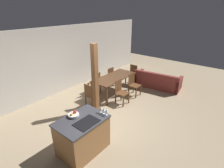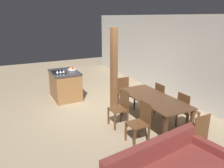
{
  "view_description": "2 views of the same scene",
  "coord_description": "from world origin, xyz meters",
  "px_view_note": "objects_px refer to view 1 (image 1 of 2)",
  "views": [
    {
      "loc": [
        -3.64,
        -3.25,
        3.36
      ],
      "look_at": [
        0.6,
        0.2,
        0.95
      ],
      "focal_mm": 28.0,
      "sensor_mm": 36.0,
      "label": 1
    },
    {
      "loc": [
        5.46,
        -2.28,
        2.64
      ],
      "look_at": [
        0.6,
        0.2,
        0.95
      ],
      "focal_mm": 35.0,
      "sensor_mm": 36.0,
      "label": 2
    }
  ],
  "objects_px": {
    "fruit_bowl": "(74,115)",
    "dining_chair_near_right": "(133,84)",
    "dining_chair_far_left": "(95,83)",
    "dining_chair_head_end": "(91,95)",
    "dining_table": "(114,79)",
    "dining_chair_far_right": "(109,77)",
    "wine_glass_far": "(101,108)",
    "wine_glass_middle": "(104,109)",
    "dining_chair_foot_end": "(132,74)",
    "couch": "(157,81)",
    "dining_chair_near_left": "(121,91)",
    "wine_glass_near": "(107,111)",
    "timber_post": "(95,80)",
    "kitchen_island": "(83,135)"
  },
  "relations": [
    {
      "from": "dining_chair_far_left",
      "to": "dining_chair_head_end",
      "type": "distance_m",
      "value": 1.12
    },
    {
      "from": "dining_chair_foot_end",
      "to": "dining_table",
      "type": "bearing_deg",
      "value": -90.0
    },
    {
      "from": "wine_glass_near",
      "to": "wine_glass_middle",
      "type": "relative_size",
      "value": 1.0
    },
    {
      "from": "fruit_bowl",
      "to": "wine_glass_middle",
      "type": "relative_size",
      "value": 1.67
    },
    {
      "from": "dining_chair_near_right",
      "to": "dining_chair_head_end",
      "type": "xyz_separation_m",
      "value": [
        -1.78,
        0.66,
        0.0
      ]
    },
    {
      "from": "dining_chair_near_right",
      "to": "dining_chair_far_left",
      "type": "xyz_separation_m",
      "value": [
        -0.87,
        1.32,
        0.0
      ]
    },
    {
      "from": "wine_glass_near",
      "to": "dining_chair_near_right",
      "type": "xyz_separation_m",
      "value": [
        2.88,
        1.05,
        -0.57
      ]
    },
    {
      "from": "dining_chair_far_left",
      "to": "dining_chair_near_right",
      "type": "bearing_deg",
      "value": 123.54
    },
    {
      "from": "dining_chair_near_right",
      "to": "dining_chair_far_left",
      "type": "relative_size",
      "value": 1.0
    },
    {
      "from": "fruit_bowl",
      "to": "dining_chair_far_left",
      "type": "xyz_separation_m",
      "value": [
        2.54,
        1.75,
        -0.48
      ]
    },
    {
      "from": "fruit_bowl",
      "to": "couch",
      "type": "distance_m",
      "value": 4.85
    },
    {
      "from": "wine_glass_near",
      "to": "fruit_bowl",
      "type": "bearing_deg",
      "value": 131.13
    },
    {
      "from": "fruit_bowl",
      "to": "dining_table",
      "type": "bearing_deg",
      "value": 20.2
    },
    {
      "from": "dining_chair_far_right",
      "to": "fruit_bowl",
      "type": "bearing_deg",
      "value": 27.18
    },
    {
      "from": "fruit_bowl",
      "to": "dining_chair_near_right",
      "type": "bearing_deg",
      "value": 7.31
    },
    {
      "from": "dining_chair_far_right",
      "to": "dining_chair_head_end",
      "type": "distance_m",
      "value": 1.9
    },
    {
      "from": "dining_table",
      "to": "dining_chair_foot_end",
      "type": "relative_size",
      "value": 2.12
    },
    {
      "from": "wine_glass_far",
      "to": "dining_chair_far_left",
      "type": "xyz_separation_m",
      "value": [
        2.01,
        2.17,
        -0.57
      ]
    },
    {
      "from": "wine_glass_near",
      "to": "dining_chair_far_right",
      "type": "relative_size",
      "value": 0.18
    },
    {
      "from": "kitchen_island",
      "to": "timber_post",
      "type": "distance_m",
      "value": 1.99
    },
    {
      "from": "wine_glass_near",
      "to": "dining_chair_far_left",
      "type": "distance_m",
      "value": 3.15
    },
    {
      "from": "wine_glass_middle",
      "to": "dining_chair_head_end",
      "type": "distance_m",
      "value": 2.03
    },
    {
      "from": "dining_chair_near_left",
      "to": "dining_chair_foot_end",
      "type": "bearing_deg",
      "value": 20.29
    },
    {
      "from": "dining_chair_far_left",
      "to": "dining_chair_far_right",
      "type": "distance_m",
      "value": 0.87
    },
    {
      "from": "dining_chair_head_end",
      "to": "kitchen_island",
      "type": "bearing_deg",
      "value": 129.91
    },
    {
      "from": "dining_chair_head_end",
      "to": "dining_chair_foot_end",
      "type": "distance_m",
      "value": 2.69
    },
    {
      "from": "dining_chair_far_right",
      "to": "dining_chair_head_end",
      "type": "relative_size",
      "value": 1.0
    },
    {
      "from": "fruit_bowl",
      "to": "wine_glass_near",
      "type": "distance_m",
      "value": 0.81
    },
    {
      "from": "timber_post",
      "to": "dining_chair_foot_end",
      "type": "bearing_deg",
      "value": 6.84
    },
    {
      "from": "dining_table",
      "to": "dining_chair_near_right",
      "type": "bearing_deg",
      "value": -56.46
    },
    {
      "from": "dining_chair_foot_end",
      "to": "couch",
      "type": "xyz_separation_m",
      "value": [
        0.48,
        -1.07,
        -0.22
      ]
    },
    {
      "from": "dining_table",
      "to": "dining_chair_far_right",
      "type": "distance_m",
      "value": 0.81
    },
    {
      "from": "kitchen_island",
      "to": "dining_chair_head_end",
      "type": "distance_m",
      "value": 2.12
    },
    {
      "from": "wine_glass_middle",
      "to": "dining_table",
      "type": "distance_m",
      "value": 2.95
    },
    {
      "from": "wine_glass_near",
      "to": "dining_chair_foot_end",
      "type": "height_order",
      "value": "wine_glass_near"
    },
    {
      "from": "dining_chair_head_end",
      "to": "dining_chair_near_right",
      "type": "bearing_deg",
      "value": -110.29
    },
    {
      "from": "dining_chair_foot_end",
      "to": "timber_post",
      "type": "distance_m",
      "value": 2.88
    },
    {
      "from": "fruit_bowl",
      "to": "timber_post",
      "type": "relative_size",
      "value": 0.12
    },
    {
      "from": "fruit_bowl",
      "to": "couch",
      "type": "bearing_deg",
      "value": 0.34
    },
    {
      "from": "fruit_bowl",
      "to": "dining_chair_near_left",
      "type": "xyz_separation_m",
      "value": [
        2.54,
        0.44,
        -0.48
      ]
    },
    {
      "from": "wine_glass_middle",
      "to": "dining_table",
      "type": "relative_size",
      "value": 0.08
    },
    {
      "from": "dining_chair_far_right",
      "to": "dining_chair_head_end",
      "type": "xyz_separation_m",
      "value": [
        -1.78,
        -0.66,
        0.0
      ]
    },
    {
      "from": "dining_chair_near_right",
      "to": "timber_post",
      "type": "xyz_separation_m",
      "value": [
        -1.86,
        0.33,
        0.7
      ]
    },
    {
      "from": "dining_chair_far_left",
      "to": "dining_chair_head_end",
      "type": "height_order",
      "value": "same"
    },
    {
      "from": "dining_table",
      "to": "dining_chair_far_right",
      "type": "xyz_separation_m",
      "value": [
        0.44,
        0.66,
        -0.19
      ]
    },
    {
      "from": "dining_chair_far_left",
      "to": "dining_chair_head_end",
      "type": "xyz_separation_m",
      "value": [
        -0.91,
        -0.66,
        0.0
      ]
    },
    {
      "from": "wine_glass_middle",
      "to": "dining_chair_far_right",
      "type": "height_order",
      "value": "wine_glass_middle"
    },
    {
      "from": "dining_chair_near_left",
      "to": "couch",
      "type": "xyz_separation_m",
      "value": [
        2.26,
        -0.41,
        -0.22
      ]
    },
    {
      "from": "wine_glass_far",
      "to": "dining_chair_head_end",
      "type": "xyz_separation_m",
      "value": [
        1.1,
        1.52,
        -0.57
      ]
    },
    {
      "from": "wine_glass_middle",
      "to": "dining_chair_near_right",
      "type": "height_order",
      "value": "wine_glass_middle"
    }
  ]
}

